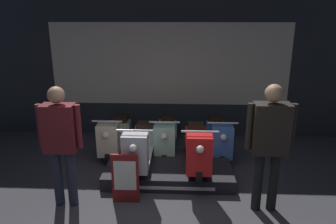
# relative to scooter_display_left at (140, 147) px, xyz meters

# --- Properties ---
(shop_wall_back) EXTENTS (9.01, 0.09, 3.20)m
(shop_wall_back) POSITION_rel_scooter_display_left_xyz_m (0.40, 1.97, 1.08)
(shop_wall_back) COLOR #23282D
(shop_wall_back) RESTS_ON ground_plane
(display_platform) EXTENTS (2.04, 1.19, 0.21)m
(display_platform) POSITION_rel_scooter_display_left_xyz_m (0.46, 0.05, -0.41)
(display_platform) COLOR black
(display_platform) RESTS_ON ground_plane
(scooter_display_left) EXTENTS (0.52, 1.63, 0.81)m
(scooter_display_left) POSITION_rel_scooter_display_left_xyz_m (0.00, 0.00, 0.00)
(scooter_display_left) COLOR black
(scooter_display_left) RESTS_ON display_platform
(scooter_display_right) EXTENTS (0.52, 1.63, 0.81)m
(scooter_display_right) POSITION_rel_scooter_display_left_xyz_m (0.92, 0.00, 0.00)
(scooter_display_right) COLOR black
(scooter_display_right) RESTS_ON display_platform
(scooter_backrow_0) EXTENTS (0.52, 1.63, 0.81)m
(scooter_backrow_0) POSITION_rel_scooter_display_left_xyz_m (-0.63, 1.00, -0.21)
(scooter_backrow_0) COLOR black
(scooter_backrow_0) RESTS_ON ground_plane
(scooter_backrow_1) EXTENTS (0.52, 1.63, 0.81)m
(scooter_backrow_1) POSITION_rel_scooter_display_left_xyz_m (0.37, 1.00, -0.21)
(scooter_backrow_1) COLOR black
(scooter_backrow_1) RESTS_ON ground_plane
(scooter_backrow_2) EXTENTS (0.52, 1.63, 0.81)m
(scooter_backrow_2) POSITION_rel_scooter_display_left_xyz_m (1.36, 1.00, -0.21)
(scooter_backrow_2) COLOR black
(scooter_backrow_2) RESTS_ON ground_plane
(person_left_browsing) EXTENTS (0.59, 0.24, 1.71)m
(person_left_browsing) POSITION_rel_scooter_display_left_xyz_m (-0.95, -0.87, 0.49)
(person_left_browsing) COLOR #232838
(person_left_browsing) RESTS_ON ground_plane
(person_right_browsing) EXTENTS (0.62, 0.26, 1.76)m
(person_right_browsing) POSITION_rel_scooter_display_left_xyz_m (1.80, -0.87, 0.54)
(person_right_browsing) COLOR black
(person_right_browsing) RESTS_ON ground_plane
(price_sign_board) EXTENTS (0.38, 0.04, 0.74)m
(price_sign_board) POSITION_rel_scooter_display_left_xyz_m (-0.12, -0.78, -0.15)
(price_sign_board) COLOR maroon
(price_sign_board) RESTS_ON ground_plane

